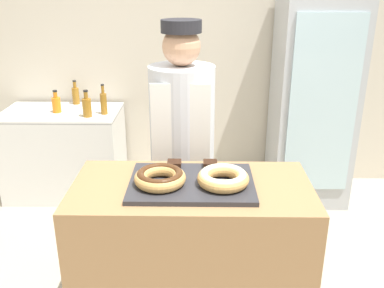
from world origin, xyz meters
TOP-DOWN VIEW (x-y plane):
  - wall_back at (0.00, 2.13)m, footprint 8.00×0.06m
  - display_counter at (0.00, 0.00)m, footprint 1.19×0.59m
  - serving_tray at (0.00, 0.00)m, footprint 0.61×0.43m
  - donut_chocolate_glaze at (-0.15, -0.04)m, footprint 0.25×0.25m
  - donut_light_glaze at (0.15, -0.04)m, footprint 0.25×0.25m
  - brownie_back_left at (-0.09, 0.17)m, footprint 0.07×0.07m
  - brownie_back_right at (0.09, 0.17)m, footprint 0.07×0.07m
  - baker_person at (-0.07, 0.59)m, footprint 0.40×0.40m
  - beverage_fridge at (1.03, 1.75)m, footprint 0.66×0.65m
  - chest_freezer at (-1.21, 1.76)m, footprint 1.04×0.61m
  - bottle_amber at (-0.79, 1.68)m, footprint 0.06×0.06m
  - bottle_amber_b at (-0.92, 1.60)m, footprint 0.08×0.08m
  - bottle_amber_b_b at (-1.13, 2.00)m, footprint 0.07×0.07m
  - bottle_orange at (-1.23, 1.73)m, footprint 0.08×0.08m

SIDE VIEW (x-z plane):
  - chest_freezer at x=-1.21m, z-range 0.00..0.81m
  - display_counter at x=0.00m, z-range 0.00..0.96m
  - bottle_orange at x=-1.23m, z-range 0.78..0.98m
  - baker_person at x=-0.07m, z-range 0.04..1.75m
  - bottle_amber_b_b at x=-1.13m, z-range 0.78..1.01m
  - bottle_amber_b at x=-0.92m, z-range 0.78..1.01m
  - bottle_amber at x=-0.79m, z-range 0.78..1.04m
  - beverage_fridge at x=1.03m, z-range 0.00..1.83m
  - serving_tray at x=0.00m, z-range 0.96..0.99m
  - brownie_back_left at x=-0.09m, z-range 0.99..1.02m
  - brownie_back_right at x=0.09m, z-range 0.99..1.02m
  - donut_chocolate_glaze at x=-0.15m, z-range 0.99..1.06m
  - donut_light_glaze at x=0.15m, z-range 0.99..1.06m
  - wall_back at x=0.00m, z-range 0.00..2.70m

